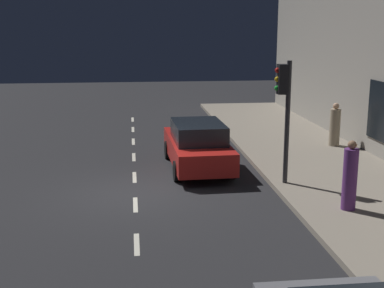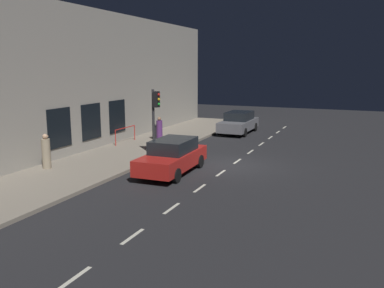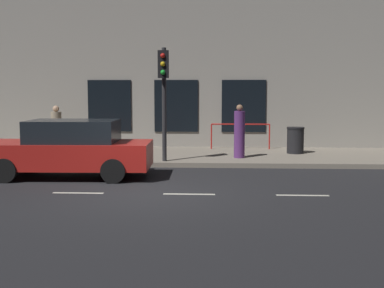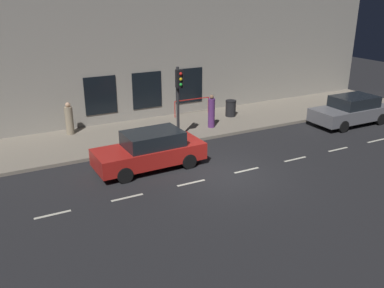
{
  "view_description": "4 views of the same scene",
  "coord_description": "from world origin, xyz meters",
  "px_view_note": "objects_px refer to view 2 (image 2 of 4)",
  "views": [
    {
      "loc": [
        -0.03,
        -14.35,
        4.68
      ],
      "look_at": [
        1.74,
        0.88,
        1.19
      ],
      "focal_mm": 49.12,
      "sensor_mm": 36.0,
      "label": 1
    },
    {
      "loc": [
        -6.03,
        18.96,
        4.92
      ],
      "look_at": [
        1.55,
        1.41,
        1.23
      ],
      "focal_mm": 37.99,
      "sensor_mm": 36.0,
      "label": 2
    },
    {
      "loc": [
        -11.49,
        -1.66,
        2.4
      ],
      "look_at": [
        1.32,
        -1.0,
        1.03
      ],
      "focal_mm": 47.4,
      "sensor_mm": 36.0,
      "label": 3
    },
    {
      "loc": [
        -12.72,
        8.2,
        6.95
      ],
      "look_at": [
        1.26,
        0.91,
        1.08
      ],
      "focal_mm": 38.25,
      "sensor_mm": 36.0,
      "label": 4
    }
  ],
  "objects_px": {
    "parked_car_1": "(239,122)",
    "pedestrian_1": "(160,133)",
    "pedestrian_0": "(46,153)",
    "trash_bin": "(157,132)",
    "traffic_light": "(155,110)",
    "parked_car_0": "(172,156)"
  },
  "relations": [
    {
      "from": "parked_car_1",
      "to": "pedestrian_1",
      "type": "height_order",
      "value": "pedestrian_1"
    },
    {
      "from": "pedestrian_0",
      "to": "trash_bin",
      "type": "xyz_separation_m",
      "value": [
        -1.07,
        -8.97,
        -0.28
      ]
    },
    {
      "from": "traffic_light",
      "to": "pedestrian_1",
      "type": "xyz_separation_m",
      "value": [
        1.04,
        -2.41,
        -1.63
      ]
    },
    {
      "from": "traffic_light",
      "to": "parked_car_1",
      "type": "distance_m",
      "value": 10.13
    },
    {
      "from": "traffic_light",
      "to": "parked_car_1",
      "type": "bearing_deg",
      "value": -99.58
    },
    {
      "from": "parked_car_0",
      "to": "pedestrian_0",
      "type": "relative_size",
      "value": 2.79
    },
    {
      "from": "pedestrian_0",
      "to": "trash_bin",
      "type": "height_order",
      "value": "pedestrian_0"
    },
    {
      "from": "parked_car_1",
      "to": "pedestrian_0",
      "type": "distance_m",
      "value": 15.21
    },
    {
      "from": "pedestrian_1",
      "to": "pedestrian_0",
      "type": "bearing_deg",
      "value": -147.42
    },
    {
      "from": "parked_car_1",
      "to": "traffic_light",
      "type": "bearing_deg",
      "value": 80.44
    },
    {
      "from": "parked_car_1",
      "to": "pedestrian_0",
      "type": "relative_size",
      "value": 2.78
    },
    {
      "from": "parked_car_1",
      "to": "trash_bin",
      "type": "height_order",
      "value": "parked_car_1"
    },
    {
      "from": "parked_car_0",
      "to": "parked_car_1",
      "type": "bearing_deg",
      "value": -89.24
    },
    {
      "from": "traffic_light",
      "to": "parked_car_0",
      "type": "relative_size",
      "value": 0.77
    },
    {
      "from": "trash_bin",
      "to": "parked_car_0",
      "type": "bearing_deg",
      "value": 123.29
    },
    {
      "from": "parked_car_0",
      "to": "pedestrian_1",
      "type": "distance_m",
      "value": 5.77
    },
    {
      "from": "parked_car_0",
      "to": "trash_bin",
      "type": "distance_m",
      "value": 8.18
    },
    {
      "from": "traffic_light",
      "to": "parked_car_1",
      "type": "xyz_separation_m",
      "value": [
        -1.66,
        -9.82,
        -1.81
      ]
    },
    {
      "from": "parked_car_0",
      "to": "parked_car_1",
      "type": "height_order",
      "value": "same"
    },
    {
      "from": "parked_car_0",
      "to": "trash_bin",
      "type": "relative_size",
      "value": 4.92
    },
    {
      "from": "parked_car_0",
      "to": "pedestrian_1",
      "type": "height_order",
      "value": "pedestrian_1"
    },
    {
      "from": "traffic_light",
      "to": "trash_bin",
      "type": "distance_m",
      "value": 5.39
    }
  ]
}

